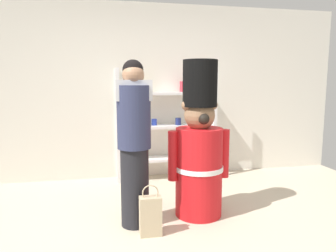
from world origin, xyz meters
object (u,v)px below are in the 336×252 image
(merchandise_shelf, at_px, (167,122))
(person_shopper, at_px, (134,141))
(teddy_bear_guard, at_px, (199,151))
(shopping_bag, at_px, (151,215))

(merchandise_shelf, height_order, person_shopper, person_shopper)
(person_shopper, bearing_deg, teddy_bear_guard, 9.12)
(teddy_bear_guard, distance_m, person_shopper, 0.73)
(merchandise_shelf, xyz_separation_m, person_shopper, (-0.63, -1.51, 0.02))
(merchandise_shelf, relative_size, shopping_bag, 3.31)
(person_shopper, relative_size, shopping_bag, 3.35)
(merchandise_shelf, bearing_deg, person_shopper, -112.51)
(merchandise_shelf, distance_m, teddy_bear_guard, 1.41)
(person_shopper, height_order, shopping_bag, person_shopper)
(merchandise_shelf, bearing_deg, teddy_bear_guard, -86.88)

